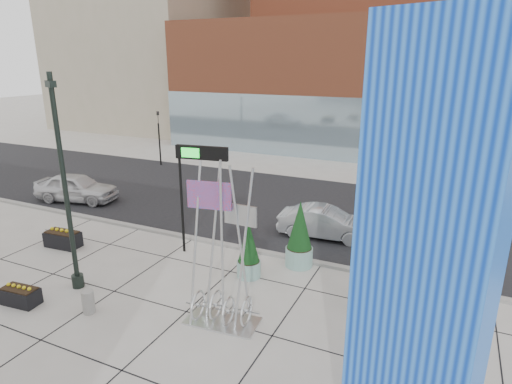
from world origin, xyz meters
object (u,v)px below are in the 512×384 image
at_px(blue_pylon, 422,271).
at_px(lamp_post, 68,206).
at_px(car_white_west, 76,188).
at_px(car_silver_mid, 325,223).
at_px(concrete_bollard, 88,302).
at_px(public_art_sculpture, 222,284).
at_px(overhead_street_sign, 196,163).

height_order(blue_pylon, lamp_post, blue_pylon).
height_order(car_white_west, car_silver_mid, car_white_west).
xyz_separation_m(blue_pylon, concrete_bollard, (-9.69, 1.07, -3.76)).
distance_m(public_art_sculpture, car_white_west, 14.99).
distance_m(blue_pylon, concrete_bollard, 10.45).
bearing_deg(overhead_street_sign, car_silver_mid, 34.82).
relative_size(public_art_sculpture, car_white_west, 1.10).
bearing_deg(car_silver_mid, blue_pylon, -161.10).
relative_size(concrete_bollard, car_silver_mid, 0.18).
relative_size(blue_pylon, public_art_sculpture, 1.68).
relative_size(lamp_post, car_white_west, 1.59).
bearing_deg(concrete_bollard, car_white_west, 138.18).
bearing_deg(overhead_street_sign, car_white_west, 154.76).
bearing_deg(lamp_post, car_white_west, 136.70).
height_order(blue_pylon, public_art_sculpture, blue_pylon).
bearing_deg(car_white_west, concrete_bollard, -143.80).
bearing_deg(public_art_sculpture, lamp_post, 177.88).
bearing_deg(car_white_west, car_silver_mid, -98.48).
relative_size(public_art_sculpture, overhead_street_sign, 1.12).
distance_m(blue_pylon, public_art_sculpture, 6.66).
bearing_deg(public_art_sculpture, car_white_west, 147.83).
distance_m(blue_pylon, overhead_street_sign, 10.72).
relative_size(public_art_sculpture, concrete_bollard, 6.70).
bearing_deg(concrete_bollard, car_silver_mid, 60.41).
height_order(lamp_post, public_art_sculpture, lamp_post).
relative_size(lamp_post, car_silver_mid, 1.75).
relative_size(concrete_bollard, car_white_west, 0.16).
distance_m(overhead_street_sign, car_silver_mid, 6.60).
bearing_deg(lamp_post, overhead_street_sign, 58.14).
distance_m(lamp_post, car_white_west, 10.65).
distance_m(public_art_sculpture, overhead_street_sign, 5.60).
distance_m(public_art_sculpture, concrete_bollard, 4.46).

